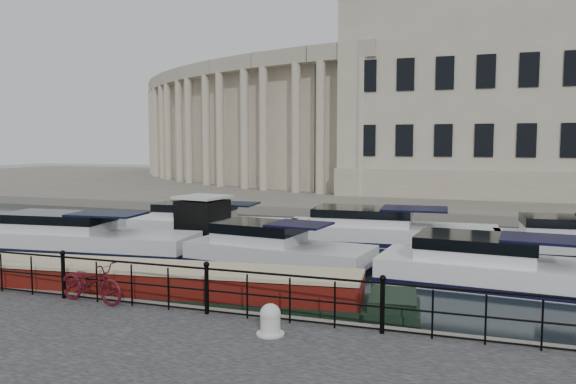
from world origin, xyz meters
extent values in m
plane|color=black|center=(0.00, 0.00, 0.00)|extent=(160.00, 160.00, 0.00)
cube|color=#6B665B|center=(0.00, 39.00, 0.28)|extent=(120.00, 42.00, 0.55)
cylinder|color=black|center=(-4.00, -2.25, 1.10)|extent=(0.10, 0.10, 1.10)
sphere|color=black|center=(-4.00, -2.25, 1.70)|extent=(0.14, 0.14, 0.14)
cylinder|color=black|center=(0.00, -2.25, 1.10)|extent=(0.10, 0.10, 1.10)
sphere|color=black|center=(0.00, -2.25, 1.70)|extent=(0.14, 0.14, 0.14)
cylinder|color=black|center=(4.00, -2.25, 1.10)|extent=(0.10, 0.10, 1.10)
sphere|color=black|center=(4.00, -2.25, 1.70)|extent=(0.14, 0.14, 0.14)
cylinder|color=black|center=(0.00, -2.25, 1.60)|extent=(24.00, 0.05, 0.05)
cylinder|color=black|center=(0.00, -2.25, 1.10)|extent=(24.00, 0.04, 0.04)
cylinder|color=black|center=(0.00, -2.25, 0.63)|extent=(24.00, 0.04, 0.04)
cube|color=#ADA38C|center=(6.00, 33.00, 7.55)|extent=(20.00, 14.00, 14.00)
cube|color=#9E937F|center=(6.00, 33.00, 14.95)|extent=(20.40, 14.40, 0.80)
cube|color=#9E937F|center=(6.00, 33.00, 1.55)|extent=(20.30, 14.30, 2.00)
cube|color=#ADA38C|center=(-3.33, 29.02, 6.05)|extent=(5.73, 4.06, 11.00)
cube|color=#9E937F|center=(-3.76, 27.07, 10.95)|extent=(5.62, 2.73, 1.20)
cylinder|color=#ADA38C|center=(-2.28, 26.16, 5.45)|extent=(0.70, 0.70, 9.80)
cylinder|color=#ADA38C|center=(-5.49, 26.87, 5.45)|extent=(0.70, 0.70, 9.80)
cube|color=#ADA38C|center=(-8.29, 30.44, 6.05)|extent=(5.90, 4.56, 11.00)
cube|color=#9E937F|center=(-8.95, 28.56, 10.95)|extent=(5.62, 3.30, 1.20)
cylinder|color=#ADA38C|center=(-7.59, 27.47, 5.45)|extent=(0.70, 0.70, 9.80)
cylinder|color=#ADA38C|center=(-10.69, 28.56, 5.45)|extent=(0.70, 0.70, 9.80)
cube|color=#ADA38C|center=(-13.04, 32.44, 6.05)|extent=(5.99, 4.99, 11.00)
cube|color=#9E937F|center=(-13.92, 30.65, 10.95)|extent=(5.55, 3.83, 1.20)
cylinder|color=#ADA38C|center=(-12.70, 29.41, 5.45)|extent=(0.70, 0.70, 9.80)
cylinder|color=#ADA38C|center=(-15.65, 30.87, 5.45)|extent=(0.70, 0.70, 9.80)
cube|color=#ADA38C|center=(-17.52, 35.00, 6.05)|extent=(5.99, 5.36, 11.00)
cube|color=#9E937F|center=(-18.61, 33.33, 10.95)|extent=(5.40, 4.29, 1.20)
cylinder|color=#ADA38C|center=(-17.55, 31.95, 5.45)|extent=(0.70, 0.70, 9.80)
cylinder|color=#ADA38C|center=(-20.30, 33.75, 5.45)|extent=(0.70, 0.70, 9.80)
cube|color=#ADA38C|center=(-21.66, 38.07, 6.05)|extent=(5.91, 5.64, 11.00)
cube|color=#9E937F|center=(-22.94, 36.54, 10.95)|extent=(5.16, 4.70, 1.20)
cylinder|color=#ADA38C|center=(-22.05, 35.05, 5.45)|extent=(0.70, 0.70, 9.80)
cylinder|color=#ADA38C|center=(-24.57, 37.16, 5.45)|extent=(0.70, 0.70, 9.80)
cube|color=#ADA38C|center=(-25.40, 41.62, 6.05)|extent=(5.74, 5.85, 11.00)
cube|color=#9E937F|center=(-26.86, 40.25, 10.95)|extent=(4.86, 5.04, 1.20)
cylinder|color=#ADA38C|center=(-26.15, 38.67, 5.45)|extent=(0.70, 0.70, 9.80)
cylinder|color=#ADA38C|center=(-28.40, 41.06, 5.45)|extent=(0.70, 0.70, 9.80)
cube|color=#ADA38C|center=(-28.69, 45.59, 6.05)|extent=(5.49, 5.97, 11.00)
cube|color=#9E937F|center=(-30.30, 44.41, 10.95)|extent=(4.48, 5.30, 1.20)
cylinder|color=#ADA38C|center=(-29.79, 42.75, 5.45)|extent=(0.70, 0.70, 9.80)
cylinder|color=#ADA38C|center=(-31.73, 45.40, 5.45)|extent=(0.70, 0.70, 9.80)
cube|color=#ADA38C|center=(-31.48, 49.93, 6.05)|extent=(5.16, 6.00, 11.00)
cube|color=#9E937F|center=(-33.23, 48.95, 10.95)|extent=(4.04, 5.49, 1.20)
cylinder|color=#ADA38C|center=(-32.92, 47.24, 5.45)|extent=(0.70, 0.70, 9.80)
cylinder|color=#ADA38C|center=(-34.53, 50.10, 5.45)|extent=(0.70, 0.70, 9.80)
cube|color=#ADA38C|center=(-33.74, 54.56, 6.05)|extent=(4.76, 5.95, 11.00)
cube|color=#9E937F|center=(-35.58, 53.80, 10.95)|extent=(3.54, 5.60, 1.20)
cylinder|color=#ADA38C|center=(-35.48, 52.07, 5.45)|extent=(0.70, 0.70, 9.80)
cylinder|color=#ADA38C|center=(-36.74, 55.10, 5.45)|extent=(0.70, 0.70, 9.80)
imported|color=#4B0D19|center=(-3.08, -2.36, 1.06)|extent=(2.01, 0.91, 1.02)
cylinder|color=silver|center=(1.86, -3.07, 0.76)|extent=(0.41, 0.41, 0.43)
sphere|color=silver|center=(1.86, -3.07, 0.98)|extent=(0.43, 0.43, 0.43)
cylinder|color=silver|center=(1.86, -3.07, 0.57)|extent=(0.57, 0.57, 0.04)
cube|color=black|center=(-2.35, -0.77, 0.10)|extent=(14.00, 3.39, 0.83)
cube|color=#5A120C|center=(-2.35, -0.77, 0.75)|extent=(11.21, 2.81, 0.65)
cube|color=#C4B78E|center=(-2.35, -0.77, 1.15)|extent=(11.21, 2.86, 0.09)
cube|color=#6B665B|center=(-5.67, 8.42, 0.05)|extent=(3.01, 2.64, 0.22)
cube|color=black|center=(-5.67, 8.42, 1.10)|extent=(2.06, 2.06, 1.61)
cube|color=silver|center=(-5.67, 8.42, 2.05)|extent=(2.26, 2.26, 0.11)
cube|color=silver|center=(-9.57, 5.32, 0.20)|extent=(9.70, 3.45, 1.20)
cube|color=black|center=(-9.57, 5.32, 0.12)|extent=(9.80, 3.49, 0.18)
cube|color=silver|center=(-10.71, 5.21, 1.05)|extent=(4.45, 2.50, 0.90)
cube|color=black|center=(-8.43, 5.42, 1.55)|extent=(3.01, 2.06, 0.08)
cube|color=silver|center=(-0.99, 5.35, 0.20)|extent=(6.97, 3.30, 1.20)
cube|color=black|center=(-0.99, 5.35, 0.12)|extent=(7.04, 3.33, 0.18)
cube|color=silver|center=(-1.79, 5.45, 1.05)|extent=(3.25, 2.40, 0.90)
cube|color=black|center=(-0.19, 5.25, 1.55)|extent=(2.21, 1.98, 0.08)
cube|color=white|center=(6.71, 4.87, 0.20)|extent=(8.02, 3.41, 1.20)
cube|color=black|center=(6.71, 4.87, 0.12)|extent=(8.10, 3.45, 0.18)
cube|color=white|center=(5.77, 4.95, 1.05)|extent=(3.70, 2.55, 0.90)
cube|color=black|center=(7.64, 4.79, 1.55)|extent=(2.50, 2.12, 0.08)
cube|color=white|center=(-6.16, 10.41, 0.20)|extent=(7.94, 2.99, 1.20)
cube|color=black|center=(-6.16, 10.41, 0.12)|extent=(8.02, 3.02, 0.18)
cube|color=white|center=(-7.09, 10.36, 1.05)|extent=(3.63, 2.28, 0.90)
cube|color=black|center=(-5.22, 10.47, 1.55)|extent=(2.44, 1.91, 0.08)
cube|color=silver|center=(2.04, 11.22, 0.20)|extent=(9.47, 3.49, 1.20)
cube|color=black|center=(2.04, 11.22, 0.12)|extent=(9.57, 3.52, 0.18)
cube|color=silver|center=(0.92, 11.16, 1.05)|extent=(4.32, 2.67, 0.90)
cube|color=black|center=(3.16, 11.28, 1.55)|extent=(2.91, 2.23, 0.08)
cube|color=silver|center=(8.98, 10.81, 1.05)|extent=(3.11, 2.24, 0.90)
camera|label=1|loc=(5.81, -13.48, 4.48)|focal=35.00mm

